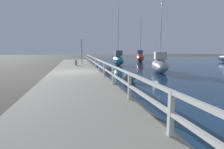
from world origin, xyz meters
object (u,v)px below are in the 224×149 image
at_px(mooring_bollard, 76,63).
at_px(dock_lamp, 82,45).
at_px(sailboat_teal, 118,59).
at_px(sailboat_red, 140,57).
at_px(sailboat_gray, 160,64).

relative_size(mooring_bollard, dock_lamp, 0.20).
bearing_deg(mooring_bollard, sailboat_teal, 22.02).
relative_size(sailboat_red, sailboat_teal, 1.02).
relative_size(dock_lamp, sailboat_teal, 0.39).
relative_size(dock_lamp, sailboat_gray, 0.41).
bearing_deg(sailboat_red, sailboat_gray, -81.36).
distance_m(dock_lamp, sailboat_red, 11.26).
distance_m(mooring_bollard, dock_lamp, 2.82).
relative_size(mooring_bollard, sailboat_gray, 0.08).
xyz_separation_m(sailboat_red, sailboat_teal, (-5.04, -5.30, 0.00)).
distance_m(sailboat_red, sailboat_teal, 7.31).
relative_size(mooring_bollard, sailboat_teal, 0.08).
height_order(dock_lamp, sailboat_teal, sailboat_teal).
bearing_deg(sailboat_gray, mooring_bollard, 163.67).
distance_m(sailboat_gray, sailboat_red, 13.17).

